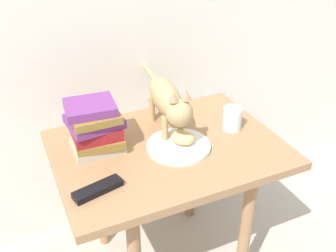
{
  "coord_description": "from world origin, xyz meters",
  "views": [
    {
      "loc": [
        -0.47,
        -1.02,
        1.34
      ],
      "look_at": [
        0.0,
        0.0,
        0.66
      ],
      "focal_mm": 41.83,
      "sensor_mm": 36.0,
      "label": 1
    }
  ],
  "objects_px": {
    "plate": "(179,146)",
    "bread_roll": "(183,138)",
    "candle_jar": "(232,120)",
    "cat": "(168,101)",
    "side_table": "(168,166)",
    "tv_remote": "(98,189)",
    "book_stack": "(95,127)"
  },
  "relations": [
    {
      "from": "plate",
      "to": "cat",
      "type": "distance_m",
      "value": 0.16
    },
    {
      "from": "side_table",
      "to": "tv_remote",
      "type": "relative_size",
      "value": 5.18
    },
    {
      "from": "plate",
      "to": "tv_remote",
      "type": "xyz_separation_m",
      "value": [
        -0.31,
        -0.11,
        0.0
      ]
    },
    {
      "from": "tv_remote",
      "to": "plate",
      "type": "bearing_deg",
      "value": 5.88
    },
    {
      "from": "cat",
      "to": "book_stack",
      "type": "xyz_separation_m",
      "value": [
        -0.26,
        0.01,
        -0.05
      ]
    },
    {
      "from": "cat",
      "to": "tv_remote",
      "type": "height_order",
      "value": "cat"
    },
    {
      "from": "bread_roll",
      "to": "tv_remote",
      "type": "relative_size",
      "value": 0.53
    },
    {
      "from": "bread_roll",
      "to": "candle_jar",
      "type": "distance_m",
      "value": 0.22
    },
    {
      "from": "side_table",
      "to": "tv_remote",
      "type": "xyz_separation_m",
      "value": [
        -0.29,
        -0.13,
        0.1
      ]
    },
    {
      "from": "cat",
      "to": "tv_remote",
      "type": "relative_size",
      "value": 3.18
    },
    {
      "from": "cat",
      "to": "candle_jar",
      "type": "xyz_separation_m",
      "value": [
        0.23,
        -0.07,
        -0.09
      ]
    },
    {
      "from": "plate",
      "to": "cat",
      "type": "height_order",
      "value": "cat"
    },
    {
      "from": "bread_roll",
      "to": "tv_remote",
      "type": "xyz_separation_m",
      "value": [
        -0.33,
        -0.11,
        -0.03
      ]
    },
    {
      "from": "bread_roll",
      "to": "cat",
      "type": "bearing_deg",
      "value": 94.15
    },
    {
      "from": "bread_roll",
      "to": "book_stack",
      "type": "relative_size",
      "value": 0.43
    },
    {
      "from": "bread_roll",
      "to": "book_stack",
      "type": "bearing_deg",
      "value": 157.11
    },
    {
      "from": "side_table",
      "to": "bread_roll",
      "type": "relative_size",
      "value": 9.7
    },
    {
      "from": "tv_remote",
      "to": "candle_jar",
      "type": "bearing_deg",
      "value": 1.42
    },
    {
      "from": "side_table",
      "to": "plate",
      "type": "bearing_deg",
      "value": -43.64
    },
    {
      "from": "bread_roll",
      "to": "cat",
      "type": "height_order",
      "value": "cat"
    },
    {
      "from": "bread_roll",
      "to": "book_stack",
      "type": "height_order",
      "value": "book_stack"
    },
    {
      "from": "book_stack",
      "to": "candle_jar",
      "type": "xyz_separation_m",
      "value": [
        0.49,
        -0.08,
        -0.05
      ]
    },
    {
      "from": "book_stack",
      "to": "candle_jar",
      "type": "bearing_deg",
      "value": -8.88
    },
    {
      "from": "cat",
      "to": "book_stack",
      "type": "distance_m",
      "value": 0.27
    },
    {
      "from": "side_table",
      "to": "plate",
      "type": "distance_m",
      "value": 0.1
    },
    {
      "from": "bread_roll",
      "to": "cat",
      "type": "relative_size",
      "value": 0.17
    },
    {
      "from": "side_table",
      "to": "candle_jar",
      "type": "distance_m",
      "value": 0.29
    },
    {
      "from": "plate",
      "to": "bread_roll",
      "type": "height_order",
      "value": "bread_roll"
    },
    {
      "from": "plate",
      "to": "candle_jar",
      "type": "height_order",
      "value": "candle_jar"
    },
    {
      "from": "bread_roll",
      "to": "candle_jar",
      "type": "bearing_deg",
      "value": 9.58
    },
    {
      "from": "book_stack",
      "to": "candle_jar",
      "type": "height_order",
      "value": "book_stack"
    },
    {
      "from": "bread_roll",
      "to": "cat",
      "type": "xyz_separation_m",
      "value": [
        -0.01,
        0.11,
        0.09
      ]
    }
  ]
}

